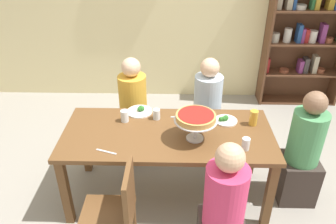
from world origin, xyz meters
The scene contains 19 objects.
ground_plane centered at (0.00, 0.00, 0.00)m, with size 12.00×12.00×0.00m, color gray.
rear_partition centered at (0.00, 2.20, 1.40)m, with size 8.00×0.12×2.80m, color beige.
dining_table centered at (0.00, 0.00, 0.65)m, with size 1.86×0.83×0.74m.
bookshelf centered at (1.84, 2.01, 1.14)m, with size 1.10×0.30×2.21m.
diner_far_right centered at (0.41, 0.73, 0.49)m, with size 0.34×0.34×1.15m.
diner_near_right centered at (0.42, -0.73, 0.49)m, with size 0.34×0.34×1.15m.
diner_far_left centered at (-0.39, 0.72, 0.49)m, with size 0.34×0.34×1.15m.
diner_head_east centered at (1.23, 0.01, 0.49)m, with size 0.34×0.34×1.15m.
chair_near_left centered at (-0.37, -0.68, 0.49)m, with size 0.40×0.40×0.87m.
deep_dish_pizza_stand centered at (0.23, -0.09, 0.94)m, with size 0.36×0.36×0.24m.
salad_plate_near_diner centered at (0.53, 0.19, 0.76)m, with size 0.21×0.21×0.07m.
salad_plate_far_diner centered at (-0.28, 0.34, 0.76)m, with size 0.25×0.25×0.07m.
beer_glass_amber_tall centered at (0.77, 0.15, 0.81)m, with size 0.07×0.07×0.14m, color gold.
water_glass_clear_near centered at (-0.11, 0.23, 0.79)m, with size 0.07×0.07×0.10m, color white.
water_glass_clear_far centered at (0.64, -0.23, 0.79)m, with size 0.07×0.07×0.10m, color white.
water_glass_clear_spare centered at (-0.40, 0.18, 0.80)m, with size 0.07×0.07×0.11m, color white.
cutlery_fork_near centered at (-0.49, -0.29, 0.74)m, with size 0.18×0.02×0.01m, color silver.
cutlery_knife_near centered at (0.52, -0.33, 0.74)m, with size 0.18×0.02×0.01m, color silver.
cutlery_fork_far centered at (0.11, 0.26, 0.74)m, with size 0.18×0.02×0.01m, color silver.
Camera 1 is at (0.06, -2.42, 2.39)m, focal length 35.51 mm.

